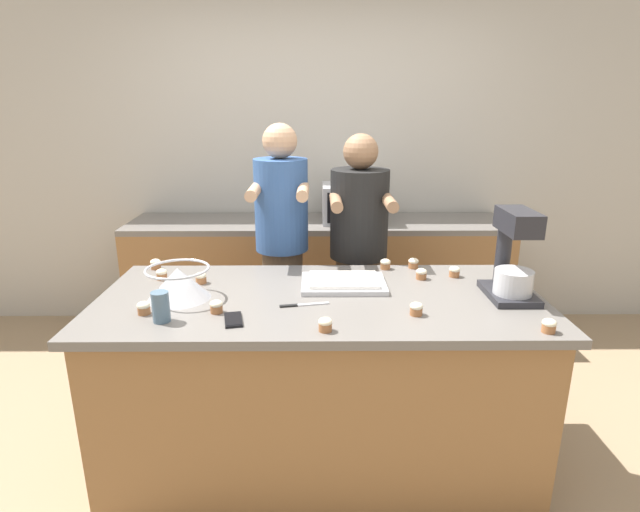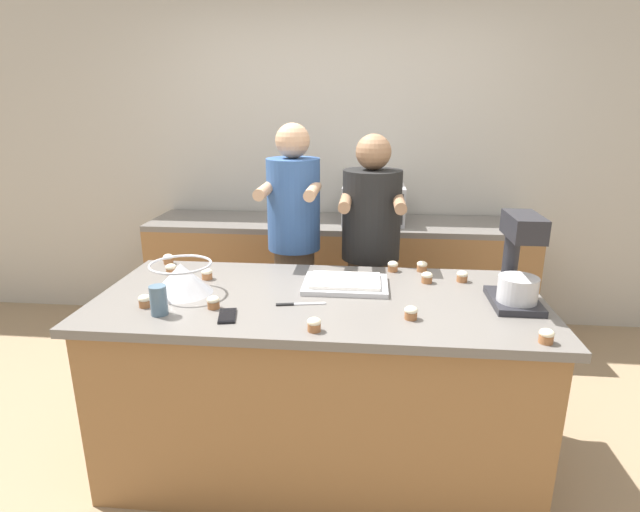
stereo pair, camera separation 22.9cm
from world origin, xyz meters
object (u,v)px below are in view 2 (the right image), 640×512
Objects in this scene: stand_mixer at (518,266)px; cell_phone at (227,316)px; person_left at (294,254)px; person_right at (370,263)px; drinking_glass at (159,300)px; cupcake_3 at (393,266)px; cupcake_1 at (427,277)px; cupcake_10 at (171,269)px; cupcake_5 at (314,324)px; cupcake_8 at (207,274)px; microwave_oven at (373,204)px; baking_tray at (345,283)px; cupcake_9 at (411,313)px; cupcake_2 at (213,302)px; cupcake_4 at (145,301)px; cupcake_6 at (546,336)px; cupcake_11 at (462,276)px; mixing_bowl at (182,277)px; cupcake_0 at (168,259)px; knife at (297,304)px; cupcake_7 at (422,266)px.

stand_mixer is 1.26m from cell_phone.
person_left is 1.04× the size of person_right.
drinking_glass reaches higher than cupcake_3.
cupcake_1 and cupcake_10 have the same top height.
cupcake_8 is at bearing 137.82° from cupcake_5.
person_left is 0.90m from microwave_oven.
baking_tray is 7.27× the size of cupcake_3.
cupcake_1 is 0.46m from cupcake_9.
person_right is 28.22× the size of cupcake_2.
cupcake_2 and cupcake_4 have the same top height.
cupcake_2 is at bearing -143.86° from cupcake_3.
person_left is 1.06m from cupcake_4.
person_left is at bearing 146.17° from stand_mixer.
person_left is 29.25× the size of cupcake_8.
cupcake_9 is (0.76, 0.05, 0.02)m from cell_phone.
stand_mixer reaches higher than cupcake_6.
cupcake_4 is at bearing -162.08° from cupcake_11.
microwave_oven is at bearing 58.97° from mixing_bowl.
cell_phone is 0.30m from drinking_glass.
drinking_glass is 2.28× the size of cupcake_9.
mixing_bowl is 5.18× the size of cupcake_1.
microwave_oven is 7.96× the size of cupcake_9.
cupcake_11 is at bearing 21.75° from cupcake_2.
cupcake_4 is at bearing -77.32° from cupcake_0.
stand_mixer is 0.36m from cupcake_11.
cupcake_8 is (-0.70, 0.05, 0.01)m from baking_tray.
mixing_bowl is at bearing -121.03° from microwave_oven.
knife is at bearing -130.81° from cupcake_3.
knife is at bearing 11.58° from cupcake_2.
person_left is at bearing 25.45° from cupcake_0.
cupcake_1 is (0.74, -0.49, 0.05)m from person_left.
cupcake_2 and cupcake_5 have the same top height.
knife is (0.56, 0.16, -0.06)m from drinking_glass.
cell_phone is 0.71× the size of knife.
stand_mixer is 7.31× the size of cupcake_7.
microwave_oven is 3.49× the size of drinking_glass.
cupcake_7 is 1.00× the size of cupcake_9.
cupcake_4 is at bearing 179.08° from cupcake_9.
microwave_oven is at bearing 103.61° from cupcake_7.
person_right is 5.45× the size of mixing_bowl.
baking_tray is at bearing 51.02° from knife.
cupcake_1 reaches higher than knife.
cupcake_1 and cupcake_7 have the same top height.
baking_tray is 7.27× the size of cupcake_4.
cupcake_3 reaches higher than baking_tray.
cupcake_0 and cupcake_11 have the same top height.
person_left is 1.02m from cupcake_11.
mixing_bowl is 5.18× the size of cupcake_10.
cupcake_7 is (-0.01, 0.18, 0.00)m from cupcake_1.
stand_mixer is 1.33m from cupcake_2.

